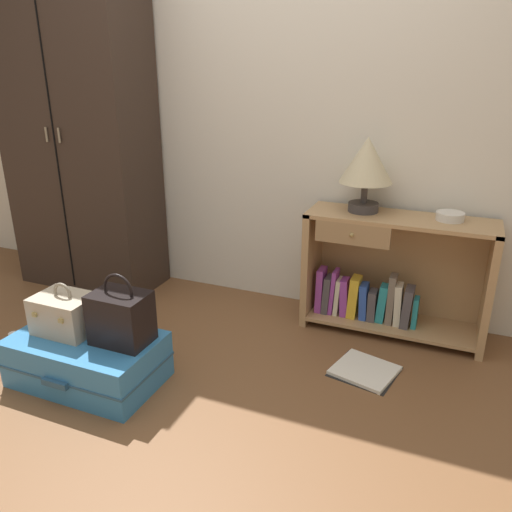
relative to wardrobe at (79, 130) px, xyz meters
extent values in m
plane|color=brown|center=(1.32, -1.20, -1.07)|extent=(9.00, 9.00, 0.00)
cube|color=silver|center=(1.32, 0.30, 0.23)|extent=(6.40, 0.10, 2.60)
cube|color=#33261E|center=(0.00, 0.00, 0.00)|extent=(0.97, 0.45, 2.14)
cube|color=black|center=(0.00, -0.23, 0.00)|extent=(0.01, 0.01, 2.04)
cylinder|color=gray|center=(-0.05, -0.24, 0.00)|extent=(0.01, 0.01, 0.09)
cylinder|color=gray|center=(0.05, -0.24, 0.00)|extent=(0.01, 0.01, 0.09)
cube|color=tan|center=(1.60, 0.05, -0.72)|extent=(0.04, 0.32, 0.70)
cube|color=tan|center=(2.58, 0.05, -0.72)|extent=(0.04, 0.32, 0.70)
cube|color=tan|center=(2.09, 0.05, -0.38)|extent=(1.02, 0.32, 0.02)
cube|color=tan|center=(2.09, 0.05, -1.01)|extent=(0.94, 0.32, 0.02)
cube|color=tan|center=(2.09, 0.21, -0.72)|extent=(0.94, 0.01, 0.68)
cube|color=#9D7950|center=(1.86, -0.09, -0.45)|extent=(0.41, 0.02, 0.12)
sphere|color=#9E844C|center=(1.86, -0.11, -0.45)|extent=(0.02, 0.02, 0.02)
cube|color=purple|center=(1.67, 0.03, -0.87)|extent=(0.04, 0.11, 0.27)
cube|color=#4C474C|center=(1.72, 0.03, -0.89)|extent=(0.05, 0.12, 0.23)
cube|color=purple|center=(1.75, 0.03, -0.86)|extent=(0.04, 0.10, 0.28)
cube|color=beige|center=(1.78, 0.03, -0.89)|extent=(0.04, 0.10, 0.23)
cube|color=purple|center=(1.82, 0.03, -0.89)|extent=(0.06, 0.09, 0.23)
cube|color=gold|center=(1.88, 0.03, -0.88)|extent=(0.06, 0.11, 0.25)
cube|color=#2D51B2|center=(1.94, 0.03, -0.89)|extent=(0.05, 0.10, 0.22)
cube|color=#4C474C|center=(1.99, 0.03, -0.91)|extent=(0.05, 0.10, 0.18)
cube|color=teal|center=(2.04, 0.03, -0.89)|extent=(0.06, 0.08, 0.23)
cube|color=#726659|center=(2.09, 0.03, -0.85)|extent=(0.04, 0.09, 0.30)
cube|color=beige|center=(2.13, 0.03, -0.88)|extent=(0.05, 0.10, 0.25)
cube|color=#4C474C|center=(2.18, 0.03, -0.89)|extent=(0.06, 0.13, 0.24)
cube|color=teal|center=(2.23, 0.03, -0.91)|extent=(0.03, 0.08, 0.18)
cylinder|color=#3D3838|center=(1.88, 0.09, -0.34)|extent=(0.17, 0.17, 0.05)
cylinder|color=#3D3838|center=(1.88, 0.09, -0.26)|extent=(0.04, 0.04, 0.12)
cone|color=beige|center=(1.88, 0.09, -0.08)|extent=(0.29, 0.29, 0.25)
cylinder|color=silver|center=(2.34, 0.09, -0.35)|extent=(0.15, 0.15, 0.04)
cube|color=teal|center=(0.79, -1.03, -0.95)|extent=(0.71, 0.43, 0.24)
cube|color=#285071|center=(0.79, -1.03, -0.95)|extent=(0.72, 0.43, 0.01)
cube|color=#285071|center=(0.79, -1.25, -0.95)|extent=(0.14, 0.02, 0.03)
cube|color=#B7A88E|center=(0.67, -1.01, -0.73)|extent=(0.29, 0.21, 0.19)
torus|color=gray|center=(0.67, -1.01, -0.62)|extent=(0.11, 0.02, 0.11)
cube|color=tan|center=(0.59, -1.12, -0.70)|extent=(0.02, 0.01, 0.02)
cube|color=tan|center=(0.75, -1.12, -0.70)|extent=(0.02, 0.01, 0.02)
cube|color=black|center=(0.98, -0.99, -0.70)|extent=(0.27, 0.19, 0.25)
torus|color=black|center=(0.98, -0.99, -0.56)|extent=(0.16, 0.01, 0.16)
cylinder|color=white|center=(0.35, -1.06, -0.99)|extent=(0.08, 0.08, 0.16)
cylinder|color=silver|center=(0.35, -1.06, -0.89)|extent=(0.05, 0.05, 0.02)
cube|color=white|center=(2.05, -0.44, -1.06)|extent=(0.35, 0.34, 0.02)
cube|color=black|center=(2.05, -0.44, -1.07)|extent=(0.36, 0.34, 0.01)
camera|label=1|loc=(2.38, -2.70, 0.42)|focal=35.61mm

